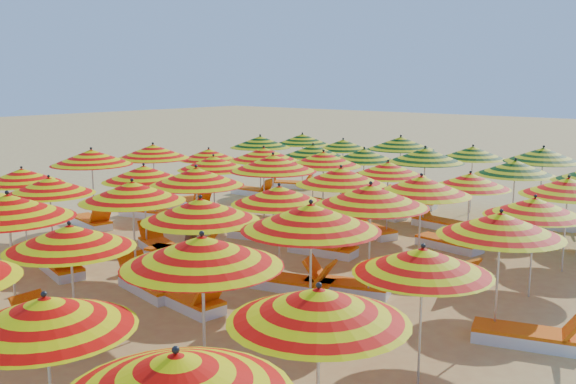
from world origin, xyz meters
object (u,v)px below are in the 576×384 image
at_px(lounger_19, 324,249).
at_px(lounger_29, 491,231).
at_px(umbrella_18, 91,157).
at_px(umbrella_39, 425,155).
at_px(lounger_25, 254,191).
at_px(umbrella_29, 535,207).
at_px(umbrella_42, 302,139).
at_px(lounger_9, 149,285).
at_px(lounger_20, 441,275).
at_px(umbrella_11, 319,305).
at_px(lounger_23, 369,229).
at_px(umbrella_4, 45,313).
at_px(umbrella_27, 341,176).
at_px(umbrella_25, 214,163).
at_px(beachgoer_b, 194,229).
at_px(lounger_24, 450,243).
at_px(lounger_18, 261,233).
at_px(umbrella_14, 132,192).
at_px(umbrella_10, 202,251).
at_px(umbrella_13, 49,186).
at_px(umbrella_31, 264,154).
at_px(umbrella_23, 501,224).
at_px(umbrella_35, 568,187).
at_px(umbrella_8, 8,207).
at_px(lounger_15, 345,286).
at_px(umbrella_24, 153,152).
at_px(lounger_28, 440,223).
at_px(umbrella_26, 273,163).
at_px(umbrella_33, 388,169).
at_px(umbrella_37, 313,151).
at_px(umbrella_46, 543,155).
at_px(lounger_22, 336,227).
at_px(lounger_8, 61,267).
at_px(umbrella_20, 196,177).
at_px(lounger_10, 189,300).
at_px(umbrella_5, 176,375).
at_px(lounger_31, 293,184).
at_px(umbrella_19, 144,174).
at_px(lounger_11, 92,222).
at_px(lounger_32, 409,203).
at_px(umbrella_12, 22,176).
at_px(umbrella_43, 343,145).
at_px(lounger_16, 530,336).
at_px(umbrella_15, 201,210).
at_px(lounger_13, 182,254).
at_px(lounger_6, 54,333).
at_px(umbrella_22, 371,196).
at_px(lounger_21, 196,203).
at_px(lounger_14, 295,283).
at_px(umbrella_45, 473,153).
at_px(umbrella_9, 70,237).
at_px(umbrella_40, 515,168).

height_order(lounger_19, lounger_29, same).
height_order(umbrella_18, umbrella_39, umbrella_18).
bearing_deg(lounger_25, umbrella_18, -90.94).
height_order(umbrella_29, umbrella_42, umbrella_42).
height_order(lounger_9, lounger_20, same).
relative_size(umbrella_11, lounger_23, 1.43).
xyz_separation_m(umbrella_4, umbrella_27, (-2.41, 8.94, 0.19)).
height_order(umbrella_4, umbrella_25, umbrella_25).
bearing_deg(lounger_25, beachgoer_b, -60.99).
bearing_deg(lounger_24, lounger_18, -144.84).
distance_m(umbrella_4, umbrella_14, 6.35).
relative_size(umbrella_10, umbrella_13, 1.00).
bearing_deg(lounger_20, umbrella_31, 178.96).
xyz_separation_m(umbrella_23, umbrella_31, (-9.14, 4.37, 0.07)).
relative_size(umbrella_35, umbrella_42, 0.98).
relative_size(umbrella_8, lounger_15, 1.43).
xyz_separation_m(umbrella_13, lounger_29, (6.67, 9.18, -1.74)).
distance_m(umbrella_24, lounger_15, 8.82).
bearing_deg(lounger_28, umbrella_11, 117.41).
xyz_separation_m(umbrella_26, umbrella_31, (-2.17, 2.05, -0.12)).
xyz_separation_m(umbrella_14, umbrella_33, (1.90, 6.87, -0.12)).
bearing_deg(umbrella_14, umbrella_37, 104.11).
height_order(umbrella_13, umbrella_25, umbrella_25).
xyz_separation_m(umbrella_46, lounger_22, (-4.07, -4.60, -1.94)).
relative_size(lounger_8, lounger_9, 1.01).
relative_size(umbrella_20, lounger_10, 1.34).
distance_m(umbrella_5, lounger_31, 20.10).
xyz_separation_m(umbrella_19, lounger_11, (-3.21, 0.51, -1.80)).
height_order(umbrella_25, umbrella_39, umbrella_39).
bearing_deg(umbrella_18, lounger_8, -44.25).
relative_size(umbrella_33, lounger_10, 1.44).
bearing_deg(umbrella_14, umbrella_33, 74.56).
relative_size(lounger_15, lounger_32, 1.01).
xyz_separation_m(umbrella_12, lounger_10, (6.42, -0.22, -1.72)).
relative_size(umbrella_33, lounger_18, 1.42).
xyz_separation_m(lounger_22, lounger_23, (0.84, 0.41, 0.00)).
bearing_deg(umbrella_42, umbrella_43, -5.71).
height_order(umbrella_18, umbrella_23, umbrella_18).
bearing_deg(lounger_32, lounger_31, -13.91).
xyz_separation_m(umbrella_8, lounger_8, (-2.02, 2.08, -1.96)).
xyz_separation_m(umbrella_19, lounger_16, (9.62, 0.25, -1.80)).
relative_size(umbrella_15, lounger_13, 1.34).
distance_m(umbrella_4, lounger_6, 4.05).
relative_size(umbrella_22, lounger_21, 1.63).
bearing_deg(lounger_14, umbrella_11, -64.06).
relative_size(umbrella_25, umbrella_45, 1.16).
height_order(umbrella_9, umbrella_14, umbrella_14).
bearing_deg(umbrella_40, umbrella_14, -116.82).
bearing_deg(umbrella_10, umbrella_22, 94.03).
xyz_separation_m(umbrella_15, umbrella_35, (4.23, 7.01, -0.04)).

